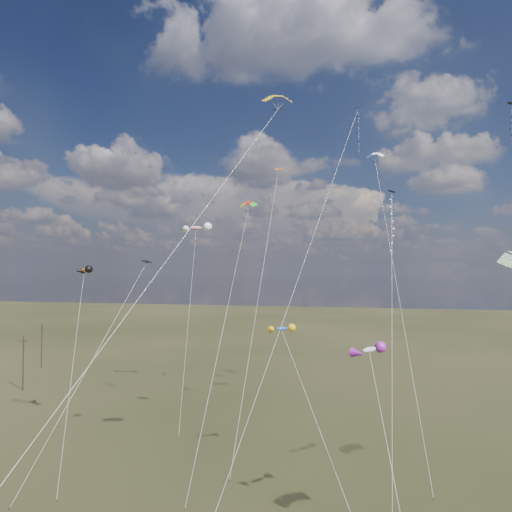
# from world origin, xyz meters

# --- Properties ---
(utility_pole_near) EXTENTS (1.40, 0.20, 8.00)m
(utility_pole_near) POSITION_xyz_m (-38.00, 30.00, 4.09)
(utility_pole_near) COLOR black
(utility_pole_near) RESTS_ON ground
(utility_pole_far) EXTENTS (1.40, 0.20, 8.00)m
(utility_pole_far) POSITION_xyz_m (-46.00, 44.00, 4.09)
(utility_pole_far) COLOR black
(utility_pole_far) RESTS_ON ground
(diamond_navy_tall) EXTENTS (10.14, 20.80, 34.30)m
(diamond_navy_tall) POSITION_xyz_m (9.70, 17.52, 29.43)
(diamond_navy_tall) COLOR #151353
(diamond_navy_tall) RESTS_ON ground
(diamond_black_mid) EXTENTS (5.73, 11.71, 18.48)m
(diamond_black_mid) POSITION_xyz_m (-10.90, 9.04, 13.04)
(diamond_black_mid) COLOR black
(diamond_black_mid) RESTS_ON ground
(diamond_navy_right) EXTENTS (1.59, 16.56, 25.87)m
(diamond_navy_right) POSITION_xyz_m (13.67, 20.61, 21.52)
(diamond_navy_right) COLOR #080D4F
(diamond_navy_right) RESTS_ON ground
(diamond_orange_center) EXTENTS (1.01, 20.67, 30.74)m
(diamond_orange_center) POSITION_xyz_m (0.17, 23.28, 21.50)
(diamond_orange_center) COLOR orange
(diamond_orange_center) RESTS_ON ground
(parafoil_yellow) EXTENTS (13.26, 25.13, 31.17)m
(parafoil_yellow) POSITION_xyz_m (4.56, 5.38, 30.37)
(parafoil_yellow) COLOR gold
(parafoil_yellow) RESTS_ON ground
(parafoil_blue_white) EXTENTS (4.73, 23.88, 33.27)m
(parafoil_blue_white) POSITION_xyz_m (12.41, 32.63, 32.44)
(parafoil_blue_white) COLOR #234BAD
(parafoil_blue_white) RESTS_ON ground
(parafoil_tricolor) EXTENTS (2.17, 14.55, 25.00)m
(parafoil_tricolor) POSITION_xyz_m (-0.82, 17.71, 24.25)
(parafoil_tricolor) COLOR gold
(parafoil_tricolor) RESTS_ON ground
(novelty_orange_black) EXTENTS (8.03, 14.17, 18.05)m
(novelty_orange_black) POSITION_xyz_m (-18.64, 15.96, 17.47)
(novelty_orange_black) COLOR #D85100
(novelty_orange_black) RESTS_ON ground
(novelty_white_purple) EXTENTS (3.53, 9.70, 12.60)m
(novelty_white_purple) POSITION_xyz_m (11.15, 3.61, 12.15)
(novelty_white_purple) COLOR silver
(novelty_white_purple) RESTS_ON ground
(novelty_redwhite_stripe) EXTENTS (6.04, 16.71, 24.30)m
(novelty_redwhite_stripe) POSITION_xyz_m (-12.22, 32.87, 23.54)
(novelty_redwhite_stripe) COLOR red
(novelty_redwhite_stripe) RESTS_ON ground
(novelty_blue_yellow) EXTENTS (7.67, 8.92, 12.71)m
(novelty_blue_yellow) POSITION_xyz_m (3.73, 12.39, 12.24)
(novelty_blue_yellow) COLOR blue
(novelty_blue_yellow) RESTS_ON ground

